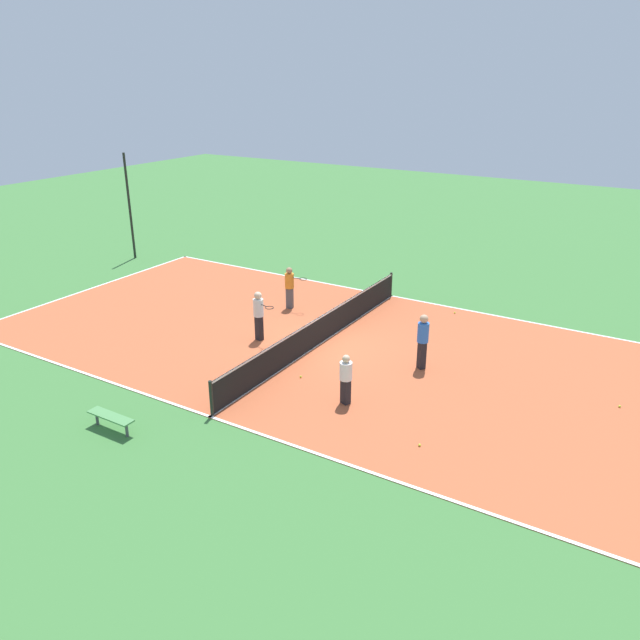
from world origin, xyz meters
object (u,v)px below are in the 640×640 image
at_px(player_near_white, 346,376).
at_px(player_far_white, 259,312).
at_px(bench, 111,418).
at_px(tennis_net, 320,329).
at_px(player_center_orange, 290,285).
at_px(tennis_ball_right_alley, 420,445).
at_px(tennis_ball_near_net, 620,406).
at_px(tennis_ball_left_sideline, 301,377).
at_px(tennis_ball_midcourt, 455,313).
at_px(fence_post_back_right, 130,207).
at_px(player_near_blue, 423,338).

distance_m(player_near_white, player_far_white, 5.41).
bearing_deg(bench, player_far_white, -88.08).
bearing_deg(tennis_net, player_center_orange, 50.11).
xyz_separation_m(player_center_orange, tennis_ball_right_alley, (-6.61, -8.39, -0.94)).
distance_m(tennis_ball_near_net, tennis_ball_right_alley, 6.28).
bearing_deg(player_far_white, player_near_white, -12.94).
height_order(player_center_orange, tennis_ball_near_net, player_center_orange).
xyz_separation_m(tennis_net, tennis_ball_left_sideline, (-2.58, -0.86, -0.50)).
bearing_deg(tennis_ball_near_net, tennis_ball_right_alley, 139.56).
xyz_separation_m(player_near_white, tennis_ball_midcourt, (8.48, -0.21, -0.82)).
bearing_deg(tennis_ball_right_alley, player_far_white, 65.75).
bearing_deg(fence_post_back_right, player_center_orange, -100.48).
bearing_deg(tennis_ball_midcourt, player_near_blue, -171.76).
height_order(bench, tennis_ball_midcourt, bench).
height_order(tennis_ball_near_net, fence_post_back_right, fence_post_back_right).
relative_size(bench, tennis_ball_right_alley, 21.09).
bearing_deg(player_near_white, player_near_blue, -86.92).
xyz_separation_m(bench, player_near_white, (4.47, -4.60, 0.49)).
bearing_deg(player_center_orange, bench, -92.39).
xyz_separation_m(player_far_white, tennis_ball_midcourt, (6.06, -5.04, -1.00)).
relative_size(tennis_net, tennis_ball_midcourt, 170.72).
bearing_deg(tennis_ball_right_alley, tennis_net, 52.60).
height_order(tennis_ball_near_net, tennis_ball_midcourt, same).
bearing_deg(bench, tennis_ball_near_net, -143.92).
bearing_deg(tennis_ball_left_sideline, tennis_net, 18.55).
bearing_deg(player_near_white, bench, 63.70).
xyz_separation_m(tennis_ball_near_net, fence_post_back_right, (3.85, 23.39, 2.57)).
bearing_deg(player_center_orange, tennis_ball_right_alley, -46.81).
bearing_deg(tennis_ball_left_sideline, player_near_white, -108.98).
xyz_separation_m(bench, tennis_ball_midcourt, (12.96, -4.80, -0.33)).
bearing_deg(bench, player_center_orange, -83.84).
bearing_deg(player_near_blue, fence_post_back_right, -156.80).
bearing_deg(tennis_ball_midcourt, bench, 159.65).
bearing_deg(tennis_ball_near_net, tennis_ball_midcourt, 54.58).
height_order(tennis_net, player_near_white, player_near_white).
xyz_separation_m(bench, player_center_orange, (10.12, 1.09, 0.62)).
distance_m(player_far_white, tennis_ball_left_sideline, 3.50).
bearing_deg(player_near_white, tennis_ball_right_alley, 179.72).
height_order(tennis_net, player_near_blue, player_near_blue).
bearing_deg(player_center_orange, fence_post_back_right, 160.98).
relative_size(tennis_net, tennis_ball_right_alley, 170.72).
distance_m(tennis_ball_midcourt, fence_post_back_right, 17.03).
height_order(player_near_white, tennis_ball_near_net, player_near_white).
height_order(bench, tennis_ball_near_net, bench).
bearing_deg(tennis_ball_near_net, tennis_net, 93.35).
bearing_deg(player_near_blue, tennis_ball_midcourt, 135.50).
bearing_deg(tennis_ball_midcourt, tennis_ball_near_net, -125.42).
bearing_deg(tennis_ball_left_sideline, player_near_blue, -48.49).
distance_m(tennis_ball_right_alley, fence_post_back_right, 21.31).
height_order(player_near_white, tennis_ball_midcourt, player_near_white).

